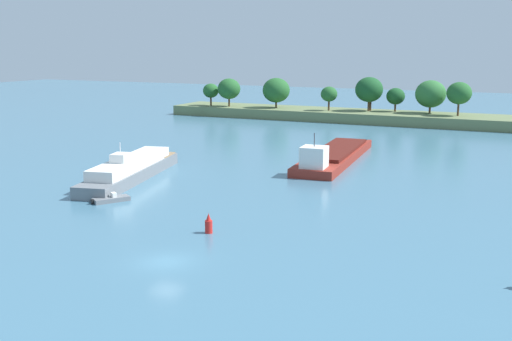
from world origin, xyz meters
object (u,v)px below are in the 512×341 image
Objects in this scene: cargo_barge at (334,155)px; fishing_skiff at (111,199)px; white_riverboat at (131,169)px; channel_buoy_red at (209,225)px.

fishing_skiff is (-14.95, -33.76, -0.68)m from cargo_barge.
cargo_barge is 7.08× the size of fishing_skiff.
white_riverboat is 12.80× the size of channel_buoy_red.
channel_buoy_red is (20.58, -16.41, -0.50)m from white_riverboat.
cargo_barge is at bearing 66.11° from fishing_skiff.
white_riverboat reaches higher than fishing_skiff.
white_riverboat is at bearing 115.07° from fishing_skiff.
white_riverboat is at bearing -130.84° from cargo_barge.
fishing_skiff is 2.20× the size of channel_buoy_red.
channel_buoy_red is (15.59, -5.73, 0.53)m from fishing_skiff.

